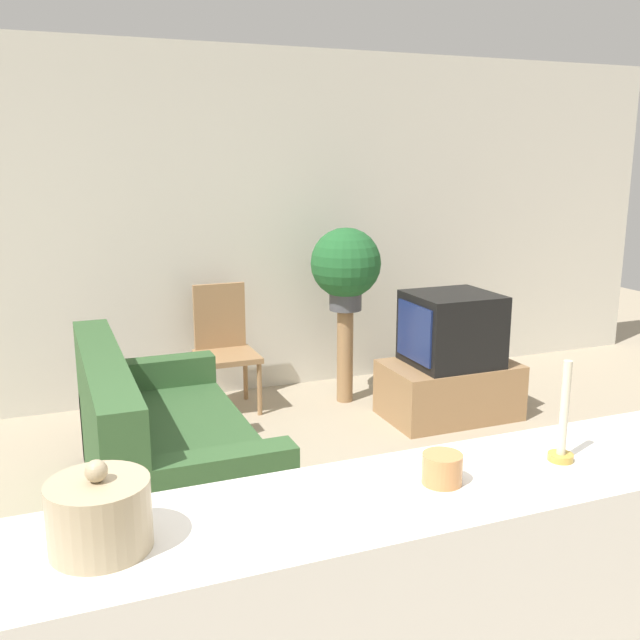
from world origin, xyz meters
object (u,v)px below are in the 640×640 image
wooden_chair (224,343)px  decorative_bowl (100,514)px  television (451,329)px  potted_plant (346,265)px  couch (162,455)px

wooden_chair → decorative_bowl: bearing=-107.8°
television → wooden_chair: 1.69m
potted_plant → decorative_bowl: (-2.07, -3.43, 0.06)m
television → decorative_bowl: size_ratio=2.80×
couch → television: size_ratio=2.85×
decorative_bowl → wooden_chair: bearing=72.2°
potted_plant → television: bearing=-46.2°
couch → wooden_chair: (0.72, 1.46, 0.20)m
decorative_bowl → couch: bearing=78.2°
wooden_chair → decorative_bowl: size_ratio=4.28×
couch → wooden_chair: size_ratio=1.86×
potted_plant → decorative_bowl: size_ratio=2.86×
wooden_chair → decorative_bowl: decorative_bowl is taller
television → potted_plant: 0.92m
wooden_chair → potted_plant: potted_plant is taller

